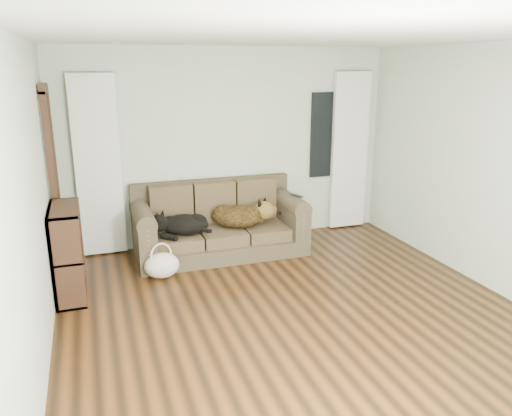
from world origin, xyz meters
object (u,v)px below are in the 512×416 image
object	(u,v)px
dog_shepherd	(240,216)
tote_bag	(162,264)
dog_black_lab	(182,224)
sofa	(220,220)
bookshelf	(68,251)

from	to	relation	value
dog_shepherd	tote_bag	distance (m)	1.25
dog_black_lab	tote_bag	bearing A→B (deg)	-108.91
tote_bag	dog_black_lab	bearing A→B (deg)	52.82
sofa	tote_bag	bearing A→B (deg)	-147.26
dog_shepherd	bookshelf	distance (m)	2.18
sofa	dog_black_lab	xyz separation A→B (m)	(-0.51, -0.11, 0.03)
dog_shepherd	bookshelf	bearing A→B (deg)	49.63
sofa	bookshelf	world-z (taller)	bookshelf
dog_black_lab	dog_shepherd	world-z (taller)	dog_shepherd
tote_bag	sofa	bearing A→B (deg)	32.74
tote_bag	dog_shepherd	bearing A→B (deg)	24.95
tote_bag	bookshelf	xyz separation A→B (m)	(-0.98, -0.15, 0.34)
sofa	dog_shepherd	distance (m)	0.26
sofa	dog_shepherd	world-z (taller)	sofa
sofa	tote_bag	xyz separation A→B (m)	(-0.84, -0.54, -0.29)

